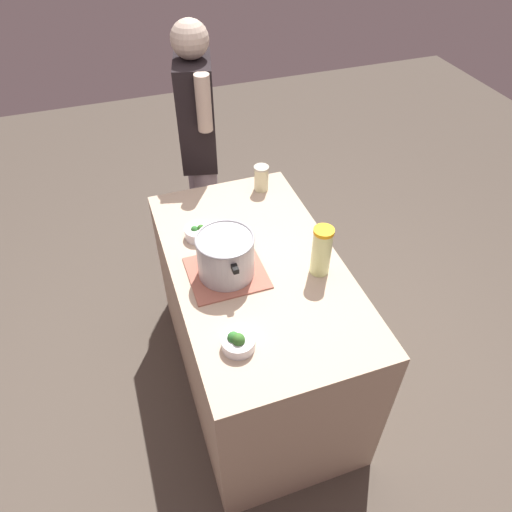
% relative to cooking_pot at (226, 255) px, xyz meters
% --- Properties ---
extents(ground_plane, '(8.00, 8.00, 0.00)m').
position_rel_cooking_pot_xyz_m(ground_plane, '(0.01, -0.14, -1.03)').
color(ground_plane, '#4F453B').
extents(counter_slab, '(1.35, 0.76, 0.92)m').
position_rel_cooking_pot_xyz_m(counter_slab, '(0.01, -0.14, -0.57)').
color(counter_slab, tan).
rests_on(counter_slab, ground_plane).
extents(dish_cloth, '(0.31, 0.34, 0.01)m').
position_rel_cooking_pot_xyz_m(dish_cloth, '(-0.00, 0.00, -0.11)').
color(dish_cloth, '#A9604E').
rests_on(dish_cloth, counter_slab).
extents(cooking_pot, '(0.32, 0.25, 0.20)m').
position_rel_cooking_pot_xyz_m(cooking_pot, '(0.00, 0.00, 0.00)').
color(cooking_pot, '#B7B7BC').
rests_on(cooking_pot, dish_cloth).
extents(lemonade_pitcher, '(0.09, 0.09, 0.24)m').
position_rel_cooking_pot_xyz_m(lemonade_pitcher, '(-0.12, -0.40, 0.01)').
color(lemonade_pitcher, '#E2F29C').
rests_on(lemonade_pitcher, counter_slab).
extents(mason_jar, '(0.08, 0.08, 0.14)m').
position_rel_cooking_pot_xyz_m(mason_jar, '(0.57, -0.36, -0.04)').
color(mason_jar, beige).
rests_on(mason_jar, counter_slab).
extents(broccoli_bowl_front, '(0.13, 0.13, 0.08)m').
position_rel_cooking_pot_xyz_m(broccoli_bowl_front, '(-0.40, 0.07, -0.08)').
color(broccoli_bowl_front, silver).
rests_on(broccoli_bowl_front, counter_slab).
extents(broccoli_bowl_center, '(0.13, 0.13, 0.07)m').
position_rel_cooking_pot_xyz_m(broccoli_bowl_center, '(0.28, 0.06, -0.08)').
color(broccoli_bowl_center, silver).
rests_on(broccoli_bowl_center, counter_slab).
extents(person_cook, '(0.50, 0.27, 1.68)m').
position_rel_cooking_pot_xyz_m(person_cook, '(1.03, -0.14, -0.10)').
color(person_cook, gray).
rests_on(person_cook, ground_plane).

